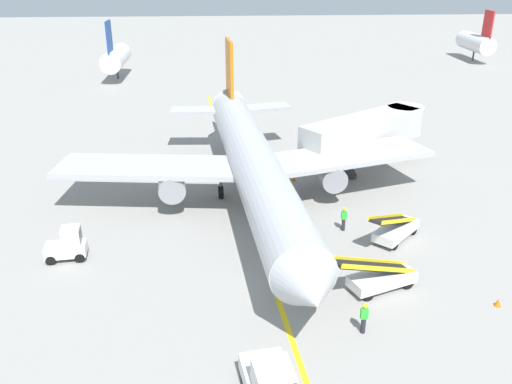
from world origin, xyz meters
name	(u,v)px	position (x,y,z in m)	size (l,w,h in m)	color
ground_plane	(272,285)	(0.00, 0.00, 0.00)	(300.00, 300.00, 0.00)	gray
taxi_line_yellow	(258,242)	(-0.41, 5.00, 0.00)	(0.30, 80.00, 0.01)	yellow
airliner	(252,161)	(-0.46, 10.90, 3.42)	(28.48, 35.34, 10.10)	#B2B5BA
jet_bridge	(372,129)	(10.13, 17.58, 3.54)	(11.99, 9.28, 4.85)	beige
pushback_tug	(271,384)	(-0.85, -8.70, 0.99)	(2.44, 3.85, 2.20)	silver
baggage_tug_near_wing	(68,245)	(-12.08, 3.66, 0.93)	(2.53, 1.57, 2.10)	silver
belt_loader_forward_hold	(395,229)	(8.50, 4.79, 0.78)	(4.39, 4.45, 2.59)	silver
belt_loader_aft_hold	(380,277)	(5.94, -0.77, 0.78)	(5.12, 2.96, 2.59)	silver
ground_crew_marshaller	(344,218)	(5.41, 6.24, 0.91)	(0.36, 0.24, 1.70)	#26262D
ground_crew_wing_walker	(364,317)	(4.09, -4.46, 0.91)	(0.36, 0.24, 1.70)	#26262D
safety_cone_nose_left	(498,302)	(11.75, -2.77, 0.22)	(0.36, 0.36, 0.44)	orange
safety_cone_nose_right	(326,183)	(5.65, 14.03, 0.22)	(0.36, 0.36, 0.44)	orange
safety_cone_wingtip_left	(294,178)	(3.22, 15.16, 0.22)	(0.36, 0.36, 0.44)	orange
distant_aircraft_mid_left	(116,57)	(-18.16, 56.88, 3.22)	(3.00, 10.10, 8.80)	silver
distant_aircraft_mid_right	(476,42)	(42.21, 68.57, 3.22)	(3.00, 10.10, 8.80)	silver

